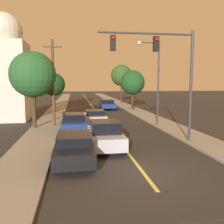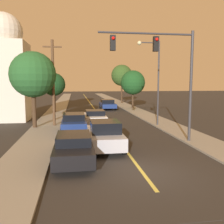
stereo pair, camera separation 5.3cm
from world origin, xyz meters
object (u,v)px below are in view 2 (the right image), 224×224
object	(u,v)px
car_outer_lane_second	(74,123)
tree_left_near	(33,75)
traffic_signal_mast	(163,62)
domed_building_left	(5,69)
car_outer_lane_front	(74,147)
streetlamp_right	(153,72)
car_near_lane_second	(95,118)
utility_pole_left	(53,81)
car_far_oncoming	(107,104)
car_near_lane_front	(105,135)
tree_right_far	(122,75)
tree_right_near	(133,83)
tree_left_far	(54,85)

from	to	relation	value
car_outer_lane_second	tree_left_near	xyz separation A→B (m)	(-3.30, 2.39, 3.73)
traffic_signal_mast	domed_building_left	distance (m)	17.21
car_outer_lane_front	streetlamp_right	world-z (taller)	streetlamp_right
car_near_lane_second	utility_pole_left	world-z (taller)	utility_pole_left
car_outer_lane_front	traffic_signal_mast	xyz separation A→B (m)	(5.57, 2.90, 4.39)
car_near_lane_second	car_far_oncoming	distance (m)	14.78
car_near_lane_front	tree_left_near	distance (m)	9.60
car_near_lane_front	tree_right_far	xyz separation A→B (m)	(6.84, 30.92, 4.34)
traffic_signal_mast	tree_left_near	distance (m)	11.01
tree_right_near	domed_building_left	world-z (taller)	domed_building_left
car_far_oncoming	utility_pole_left	size ratio (longest dim) A/B	0.67
car_near_lane_second	tree_right_far	world-z (taller)	tree_right_far
tree_right_near	utility_pole_left	bearing A→B (deg)	-127.74
car_far_oncoming	streetlamp_right	size ratio (longest dim) A/B	0.68
streetlamp_right	utility_pole_left	xyz separation A→B (m)	(-8.67, 1.11, -0.83)
traffic_signal_mast	tree_left_near	world-z (taller)	traffic_signal_mast
car_outer_lane_front	tree_right_far	distance (m)	34.44
car_far_oncoming	tree_right_far	size ratio (longest dim) A/B	0.71
car_far_oncoming	traffic_signal_mast	world-z (taller)	traffic_signal_mast
traffic_signal_mast	tree_left_near	size ratio (longest dim) A/B	1.10
car_near_lane_second	streetlamp_right	world-z (taller)	streetlamp_right
traffic_signal_mast	streetlamp_right	xyz separation A→B (m)	(1.35, 6.15, -0.32)
tree_left_near	tree_right_near	bearing A→B (deg)	49.90
car_outer_lane_second	traffic_signal_mast	size ratio (longest dim) A/B	0.67
car_near_lane_second	domed_building_left	world-z (taller)	domed_building_left
utility_pole_left	tree_right_far	xyz separation A→B (m)	(10.39, 22.88, 1.19)
car_near_lane_second	car_outer_lane_front	size ratio (longest dim) A/B	0.81
streetlamp_right	car_near_lane_front	bearing A→B (deg)	-126.49
traffic_signal_mast	car_far_oncoming	bearing A→B (deg)	92.16
tree_right_near	domed_building_left	size ratio (longest dim) A/B	0.51
car_far_oncoming	utility_pole_left	xyz separation A→B (m)	(-6.53, -13.57, 3.23)
utility_pole_left	tree_left_near	size ratio (longest dim) A/B	1.17
traffic_signal_mast	utility_pole_left	world-z (taller)	utility_pole_left
car_outer_lane_second	domed_building_left	xyz separation A→B (m)	(-6.84, 7.83, 4.42)
car_near_lane_front	car_far_oncoming	distance (m)	21.81
car_outer_lane_second	domed_building_left	size ratio (longest dim) A/B	0.43
tree_right_far	domed_building_left	world-z (taller)	domed_building_left
tree_left_far	tree_right_far	distance (m)	16.88
streetlamp_right	tree_left_far	world-z (taller)	streetlamp_right
car_outer_lane_front	tree_right_near	size ratio (longest dim) A/B	0.88
car_outer_lane_second	streetlamp_right	bearing A→B (deg)	16.60
car_near_lane_front	tree_right_far	world-z (taller)	tree_right_far
utility_pole_left	traffic_signal_mast	bearing A→B (deg)	-44.79
car_outer_lane_second	tree_right_far	distance (m)	27.80
car_far_oncoming	utility_pole_left	world-z (taller)	utility_pole_left
car_far_oncoming	tree_left_far	bearing A→B (deg)	23.87
car_near_lane_second	tree_right_far	size ratio (longest dim) A/B	0.56
tree_right_far	car_outer_lane_front	bearing A→B (deg)	-104.66
car_near_lane_second	streetlamp_right	size ratio (longest dim) A/B	0.53
car_outer_lane_second	tree_left_far	xyz separation A→B (m)	(-2.54, 13.51, 2.82)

